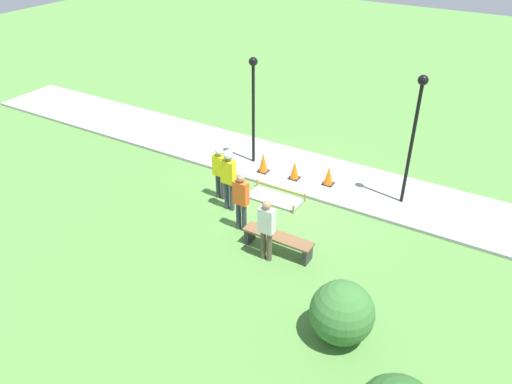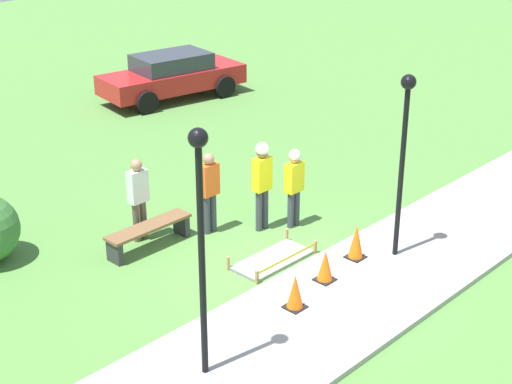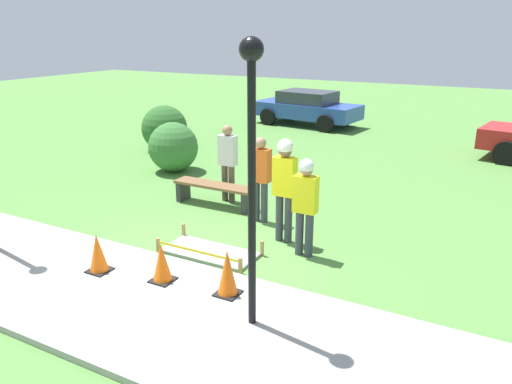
{
  "view_description": "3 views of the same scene",
  "coord_description": "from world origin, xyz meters",
  "px_view_note": "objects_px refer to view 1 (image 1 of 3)",
  "views": [
    {
      "loc": [
        -5.99,
        11.81,
        8.15
      ],
      "look_at": [
        -0.13,
        2.01,
        1.11
      ],
      "focal_mm": 35.0,
      "sensor_mm": 36.0,
      "label": 1
    },
    {
      "loc": [
        -9.78,
        -8.47,
        7.31
      ],
      "look_at": [
        0.54,
        1.43,
        1.06
      ],
      "focal_mm": 55.0,
      "sensor_mm": 36.0,
      "label": 2
    },
    {
      "loc": [
        4.55,
        -6.06,
        3.77
      ],
      "look_at": [
        0.47,
        1.54,
        0.92
      ],
      "focal_mm": 35.0,
      "sensor_mm": 36.0,
      "label": 3
    }
  ],
  "objects_px": {
    "traffic_cone_far_patch": "(295,170)",
    "bystander_in_gray_shirt": "(266,227)",
    "worker_supervisor": "(220,168)",
    "worker_assistant": "(229,174)",
    "traffic_cone_sidewalk_edge": "(263,162)",
    "lamppost_near": "(253,95)",
    "traffic_cone_near_patch": "(329,176)",
    "lamppost_far": "(415,123)",
    "park_bench": "(278,240)",
    "bystander_in_orange_shirt": "(241,199)"
  },
  "relations": [
    {
      "from": "park_bench",
      "to": "lamppost_near",
      "type": "height_order",
      "value": "lamppost_near"
    },
    {
      "from": "traffic_cone_near_patch",
      "to": "bystander_in_gray_shirt",
      "type": "xyz_separation_m",
      "value": [
        -0.1,
        4.09,
        0.59
      ]
    },
    {
      "from": "bystander_in_gray_shirt",
      "to": "worker_supervisor",
      "type": "bearing_deg",
      "value": -34.73
    },
    {
      "from": "lamppost_near",
      "to": "traffic_cone_near_patch",
      "type": "bearing_deg",
      "value": 177.6
    },
    {
      "from": "worker_assistant",
      "to": "lamppost_near",
      "type": "distance_m",
      "value": 3.17
    },
    {
      "from": "bystander_in_gray_shirt",
      "to": "lamppost_near",
      "type": "relative_size",
      "value": 0.49
    },
    {
      "from": "lamppost_far",
      "to": "park_bench",
      "type": "bearing_deg",
      "value": 61.85
    },
    {
      "from": "traffic_cone_far_patch",
      "to": "worker_supervisor",
      "type": "xyz_separation_m",
      "value": [
        1.46,
        2.04,
        0.62
      ]
    },
    {
      "from": "traffic_cone_sidewalk_edge",
      "to": "bystander_in_orange_shirt",
      "type": "bearing_deg",
      "value": 109.19
    },
    {
      "from": "worker_supervisor",
      "to": "worker_assistant",
      "type": "distance_m",
      "value": 0.7
    },
    {
      "from": "lamppost_far",
      "to": "bystander_in_orange_shirt",
      "type": "bearing_deg",
      "value": 46.01
    },
    {
      "from": "park_bench",
      "to": "bystander_in_orange_shirt",
      "type": "distance_m",
      "value": 1.52
    },
    {
      "from": "traffic_cone_far_patch",
      "to": "bystander_in_orange_shirt",
      "type": "height_order",
      "value": "bystander_in_orange_shirt"
    },
    {
      "from": "bystander_in_orange_shirt",
      "to": "lamppost_near",
      "type": "height_order",
      "value": "lamppost_near"
    },
    {
      "from": "worker_assistant",
      "to": "bystander_in_gray_shirt",
      "type": "xyz_separation_m",
      "value": [
        -2.07,
        1.45,
        -0.18
      ]
    },
    {
      "from": "worker_assistant",
      "to": "bystander_in_gray_shirt",
      "type": "bearing_deg",
      "value": 145.02
    },
    {
      "from": "bystander_in_orange_shirt",
      "to": "worker_supervisor",
      "type": "bearing_deg",
      "value": -36.93
    },
    {
      "from": "worker_assistant",
      "to": "lamppost_far",
      "type": "xyz_separation_m",
      "value": [
        -4.26,
        -2.85,
        1.46
      ]
    },
    {
      "from": "bystander_in_orange_shirt",
      "to": "traffic_cone_sidewalk_edge",
      "type": "bearing_deg",
      "value": -70.81
    },
    {
      "from": "bystander_in_gray_shirt",
      "to": "traffic_cone_far_patch",
      "type": "bearing_deg",
      "value": -73.05
    },
    {
      "from": "traffic_cone_near_patch",
      "to": "worker_assistant",
      "type": "xyz_separation_m",
      "value": [
        1.97,
        2.65,
        0.77
      ]
    },
    {
      "from": "park_bench",
      "to": "lamppost_near",
      "type": "relative_size",
      "value": 0.53
    },
    {
      "from": "traffic_cone_near_patch",
      "to": "bystander_in_gray_shirt",
      "type": "distance_m",
      "value": 4.14
    },
    {
      "from": "worker_supervisor",
      "to": "lamppost_near",
      "type": "distance_m",
      "value": 2.8
    },
    {
      "from": "bystander_in_orange_shirt",
      "to": "bystander_in_gray_shirt",
      "type": "relative_size",
      "value": 1.0
    },
    {
      "from": "traffic_cone_sidewalk_edge",
      "to": "worker_assistant",
      "type": "distance_m",
      "value": 2.42
    },
    {
      "from": "worker_supervisor",
      "to": "bystander_in_orange_shirt",
      "type": "relative_size",
      "value": 0.99
    },
    {
      "from": "traffic_cone_sidewalk_edge",
      "to": "bystander_in_gray_shirt",
      "type": "distance_m",
      "value": 4.41
    },
    {
      "from": "traffic_cone_far_patch",
      "to": "park_bench",
      "type": "xyz_separation_m",
      "value": [
        -1.29,
        3.46,
        -0.04
      ]
    },
    {
      "from": "traffic_cone_sidewalk_edge",
      "to": "traffic_cone_near_patch",
      "type": "bearing_deg",
      "value": -170.93
    },
    {
      "from": "bystander_in_orange_shirt",
      "to": "bystander_in_gray_shirt",
      "type": "distance_m",
      "value": 1.44
    },
    {
      "from": "worker_assistant",
      "to": "park_bench",
      "type": "bearing_deg",
      "value": 154.64
    },
    {
      "from": "worker_supervisor",
      "to": "worker_assistant",
      "type": "height_order",
      "value": "worker_assistant"
    },
    {
      "from": "traffic_cone_far_patch",
      "to": "bystander_in_gray_shirt",
      "type": "xyz_separation_m",
      "value": [
        -1.18,
        3.87,
        0.59
      ]
    },
    {
      "from": "traffic_cone_sidewalk_edge",
      "to": "bystander_in_orange_shirt",
      "type": "xyz_separation_m",
      "value": [
        -1.04,
        2.98,
        0.55
      ]
    },
    {
      "from": "lamppost_near",
      "to": "traffic_cone_far_patch",
      "type": "bearing_deg",
      "value": 168.92
    },
    {
      "from": "worker_supervisor",
      "to": "bystander_in_gray_shirt",
      "type": "height_order",
      "value": "bystander_in_gray_shirt"
    },
    {
      "from": "lamppost_near",
      "to": "lamppost_far",
      "type": "distance_m",
      "value": 5.11
    },
    {
      "from": "traffic_cone_sidewalk_edge",
      "to": "lamppost_far",
      "type": "xyz_separation_m",
      "value": [
        -4.45,
        -0.55,
        2.2
      ]
    },
    {
      "from": "lamppost_far",
      "to": "traffic_cone_sidewalk_edge",
      "type": "bearing_deg",
      "value": 7.09
    },
    {
      "from": "traffic_cone_near_patch",
      "to": "lamppost_near",
      "type": "distance_m",
      "value": 3.5
    },
    {
      "from": "park_bench",
      "to": "worker_supervisor",
      "type": "relative_size",
      "value": 1.1
    },
    {
      "from": "traffic_cone_near_patch",
      "to": "lamppost_far",
      "type": "relative_size",
      "value": 0.16
    },
    {
      "from": "traffic_cone_far_patch",
      "to": "lamppost_near",
      "type": "bearing_deg",
      "value": -11.08
    },
    {
      "from": "park_bench",
      "to": "worker_supervisor",
      "type": "bearing_deg",
      "value": -27.22
    },
    {
      "from": "traffic_cone_far_patch",
      "to": "traffic_cone_near_patch",
      "type": "bearing_deg",
      "value": -168.4
    },
    {
      "from": "traffic_cone_far_patch",
      "to": "bystander_in_gray_shirt",
      "type": "distance_m",
      "value": 4.09
    },
    {
      "from": "worker_assistant",
      "to": "lamppost_near",
      "type": "relative_size",
      "value": 0.54
    },
    {
      "from": "worker_supervisor",
      "to": "lamppost_near",
      "type": "height_order",
      "value": "lamppost_near"
    },
    {
      "from": "traffic_cone_near_patch",
      "to": "worker_supervisor",
      "type": "relative_size",
      "value": 0.36
    }
  ]
}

